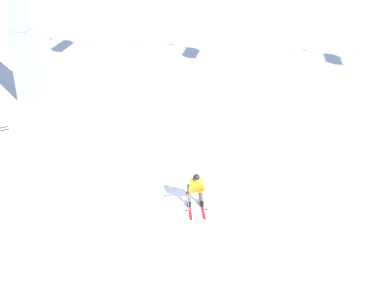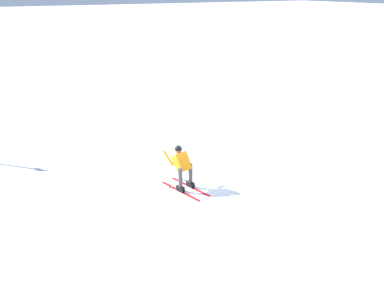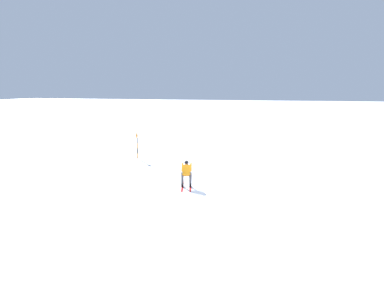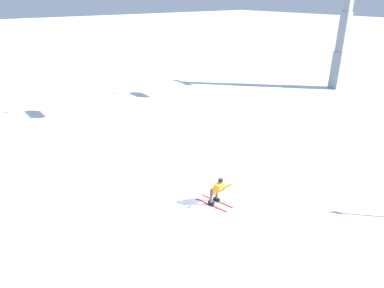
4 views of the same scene
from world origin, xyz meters
TOP-DOWN VIEW (x-y plane):
  - ground_plane at (0.00, 0.00)m, footprint 260.00×260.00m
  - skier_carving_main at (0.56, -0.32)m, footprint 0.97×1.74m
  - trail_marker_pole at (5.82, -5.54)m, footprint 0.07×0.28m

SIDE VIEW (x-z plane):
  - ground_plane at x=0.00m, z-range 0.00..0.00m
  - skier_carving_main at x=0.56m, z-range 0.02..1.49m
  - trail_marker_pole at x=5.82m, z-range 0.08..2.03m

